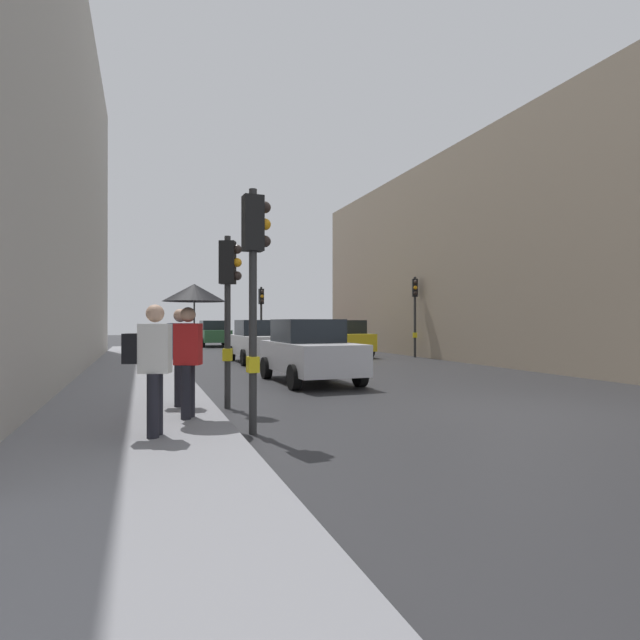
% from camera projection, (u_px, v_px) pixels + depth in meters
% --- Properties ---
extents(ground_plane, '(120.00, 120.00, 0.00)m').
position_uv_depth(ground_plane, '(523.00, 410.00, 9.75)').
color(ground_plane, '#28282B').
extents(sidewalk_kerb, '(2.98, 40.00, 0.16)m').
position_uv_depth(sidewalk_kerb, '(133.00, 385.00, 13.07)').
color(sidewalk_kerb, gray).
rests_on(sidewalk_kerb, ground).
extents(building_facade_right, '(12.00, 29.51, 9.21)m').
position_uv_depth(building_facade_right, '(568.00, 258.00, 23.41)').
color(building_facade_right, gray).
rests_on(building_facade_right, ground).
extents(traffic_light_near_right, '(0.45, 0.33, 3.38)m').
position_uv_depth(traffic_light_near_right, '(229.00, 289.00, 9.98)').
color(traffic_light_near_right, '#2D2D2D').
rests_on(traffic_light_near_right, ground).
extents(traffic_light_mid_street, '(0.33, 0.45, 3.81)m').
position_uv_depth(traffic_light_mid_street, '(415.00, 302.00, 24.07)').
color(traffic_light_mid_street, '#2D2D2D').
rests_on(traffic_light_mid_street, ground).
extents(traffic_light_near_left, '(0.44, 0.26, 3.71)m').
position_uv_depth(traffic_light_near_left, '(254.00, 265.00, 7.71)').
color(traffic_light_near_left, '#2D2D2D').
rests_on(traffic_light_near_left, ground).
extents(traffic_light_far_median, '(0.25, 0.43, 3.58)m').
position_uv_depth(traffic_light_far_median, '(261.00, 307.00, 27.80)').
color(traffic_light_far_median, '#2D2D2D').
rests_on(traffic_light_far_median, ground).
extents(car_silver_hatchback, '(2.10, 4.24, 1.76)m').
position_uv_depth(car_silver_hatchback, '(309.00, 351.00, 14.24)').
color(car_silver_hatchback, '#BCBCC1').
rests_on(car_silver_hatchback, ground).
extents(car_white_compact, '(2.07, 4.22, 1.76)m').
position_uv_depth(car_white_compact, '(259.00, 341.00, 21.10)').
color(car_white_compact, silver).
rests_on(car_white_compact, ground).
extents(car_green_estate, '(2.09, 4.24, 1.76)m').
position_uv_depth(car_green_estate, '(214.00, 333.00, 34.78)').
color(car_green_estate, '#2D6038').
rests_on(car_green_estate, ground).
extents(car_yellow_taxi, '(2.14, 4.26, 1.76)m').
position_uv_depth(car_yellow_taxi, '(341.00, 338.00, 24.88)').
color(car_yellow_taxi, yellow).
rests_on(car_yellow_taxi, ground).
extents(car_red_sedan, '(2.19, 4.29, 1.76)m').
position_uv_depth(car_red_sedan, '(296.00, 335.00, 31.87)').
color(car_red_sedan, red).
rests_on(car_red_sedan, ground).
extents(pedestrian_with_umbrella, '(1.00, 1.00, 2.14)m').
position_uv_depth(pedestrian_with_umbrella, '(192.00, 313.00, 8.12)').
color(pedestrian_with_umbrella, black).
rests_on(pedestrian_with_umbrella, sidewalk_kerb).
extents(pedestrian_with_grey_backpack, '(0.65, 0.44, 1.77)m').
position_uv_depth(pedestrian_with_grey_backpack, '(178.00, 351.00, 9.31)').
color(pedestrian_with_grey_backpack, black).
rests_on(pedestrian_with_grey_backpack, sidewalk_kerb).
extents(pedestrian_with_black_backpack, '(0.65, 0.43, 1.77)m').
position_uv_depth(pedestrian_with_black_backpack, '(152.00, 362.00, 6.83)').
color(pedestrian_with_black_backpack, black).
rests_on(pedestrian_with_black_backpack, sidewalk_kerb).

